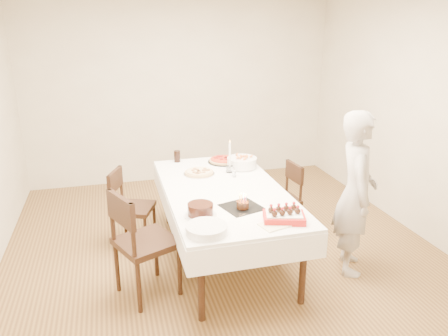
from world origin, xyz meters
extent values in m
plane|color=#51351C|center=(0.00, 0.00, 0.00)|extent=(5.00, 5.00, 0.00)
cube|color=beige|center=(0.00, 2.50, 1.35)|extent=(4.50, 0.04, 2.70)
cube|color=beige|center=(0.00, -2.50, 1.35)|extent=(4.50, 0.04, 2.70)
cube|color=beige|center=(2.25, 0.00, 1.35)|extent=(0.04, 5.00, 2.70)
cube|color=white|center=(-0.02, -0.01, 0.38)|extent=(1.48, 2.30, 0.75)
imported|color=#BDB6B2|center=(1.12, -0.54, 0.79)|extent=(0.56, 0.67, 1.58)
cylinder|color=beige|center=(-0.17, 0.47, 0.77)|extent=(0.44, 0.44, 0.04)
cylinder|color=red|center=(0.20, 0.83, 0.77)|extent=(0.37, 0.37, 0.04)
cube|color=#B21E1E|center=(0.34, 0.57, 0.75)|extent=(0.27, 0.27, 0.01)
cylinder|color=white|center=(0.35, 0.58, 0.81)|extent=(0.37, 0.37, 0.11)
cylinder|color=white|center=(0.17, 0.46, 0.93)|extent=(0.10, 0.10, 0.37)
cylinder|color=black|center=(-0.33, 0.98, 0.82)|extent=(0.09, 0.09, 0.14)
cylinder|color=black|center=(-0.38, -0.56, 0.81)|extent=(0.35, 0.35, 0.11)
cube|color=black|center=(0.01, -0.49, 0.75)|extent=(0.40, 0.40, 0.01)
cylinder|color=#32180D|center=(0.01, -0.52, 0.83)|extent=(0.13, 0.13, 0.13)
cube|color=beige|center=(0.18, -0.90, 0.75)|extent=(0.29, 0.23, 0.02)
cylinder|color=white|center=(-0.40, -0.88, 0.78)|extent=(0.39, 0.39, 0.07)
cylinder|color=white|center=(-0.34, -0.75, 0.75)|extent=(0.31, 0.31, 0.01)
camera|label=1|loc=(-1.06, -3.88, 2.33)|focal=35.00mm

